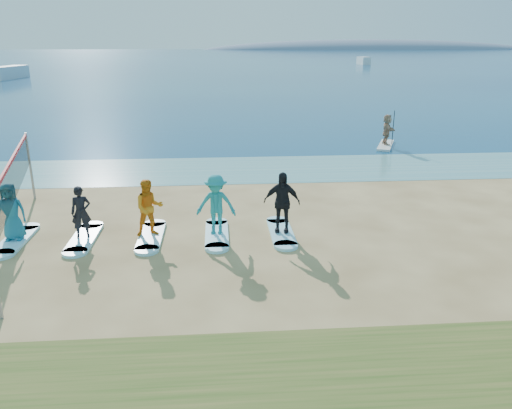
{
  "coord_description": "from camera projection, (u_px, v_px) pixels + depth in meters",
  "views": [
    {
      "loc": [
        -0.74,
        -11.88,
        5.72
      ],
      "look_at": [
        0.35,
        2.0,
        1.1
      ],
      "focal_mm": 35.0,
      "sensor_mm": 36.0,
      "label": 1
    }
  ],
  "objects": [
    {
      "name": "ground",
      "position": [
        249.0,
        268.0,
        13.09
      ],
      "size": [
        600.0,
        600.0,
        0.0
      ],
      "primitive_type": "plane",
      "color": "tan",
      "rests_on": "ground"
    },
    {
      "name": "shallow_water",
      "position": [
        234.0,
        169.0,
        23.03
      ],
      "size": [
        600.0,
        600.0,
        0.0
      ],
      "primitive_type": "plane",
      "color": "teal",
      "rests_on": "ground"
    },
    {
      "name": "ocean",
      "position": [
        217.0,
        58.0,
        164.48
      ],
      "size": [
        600.0,
        600.0,
        0.0
      ],
      "primitive_type": "plane",
      "color": "navy",
      "rests_on": "ground"
    },
    {
      "name": "island_ridge",
      "position": [
        372.0,
        49.0,
        304.04
      ],
      "size": [
        220.0,
        56.0,
        18.0
      ],
      "primitive_type": "ellipsoid",
      "color": "slate",
      "rests_on": "ground"
    },
    {
      "name": "volleyball_net",
      "position": [
        13.0,
        180.0,
        14.19
      ],
      "size": [
        2.28,
        8.82,
        2.5
      ],
      "rotation": [
        0.0,
        0.0,
        0.25
      ],
      "color": "gray",
      "rests_on": "ground"
    },
    {
      "name": "paddleboard",
      "position": [
        386.0,
        145.0,
        28.03
      ],
      "size": [
        1.84,
        3.03,
        0.12
      ],
      "primitive_type": "cube",
      "rotation": [
        0.0,
        0.0,
        -0.41
      ],
      "color": "silver",
      "rests_on": "ground"
    },
    {
      "name": "paddleboarder",
      "position": [
        387.0,
        129.0,
        27.75
      ],
      "size": [
        0.56,
        1.57,
        1.67
      ],
      "primitive_type": "imported",
      "rotation": [
        0.0,
        0.0,
        1.53
      ],
      "color": "tan",
      "rests_on": "paddleboard"
    },
    {
      "name": "boat_offshore_a",
      "position": [
        9.0,
        79.0,
        76.22
      ],
      "size": [
        3.45,
        8.95,
        1.86
      ],
      "primitive_type": "cube",
      "rotation": [
        0.0,
        0.0,
        -0.13
      ],
      "color": "silver",
      "rests_on": "ground"
    },
    {
      "name": "boat_offshore_b",
      "position": [
        363.0,
        64.0,
        119.51
      ],
      "size": [
        2.13,
        5.23,
        1.76
      ],
      "primitive_type": "cube",
      "rotation": [
        0.0,
        0.0,
        0.05
      ],
      "color": "silver",
      "rests_on": "ground"
    },
    {
      "name": "surfboard_0",
      "position": [
        16.0,
        240.0,
        14.81
      ],
      "size": [
        0.7,
        2.2,
        0.09
      ],
      "primitive_type": "cube",
      "color": "#A4EAFF",
      "rests_on": "ground"
    },
    {
      "name": "student_0",
      "position": [
        11.0,
        212.0,
        14.53
      ],
      "size": [
        0.85,
        0.57,
        1.71
      ],
      "primitive_type": "imported",
      "rotation": [
        0.0,
        0.0,
        0.03
      ],
      "color": "#1B6983",
      "rests_on": "surfboard_0"
    },
    {
      "name": "surfboard_1",
      "position": [
        84.0,
        238.0,
        14.96
      ],
      "size": [
        0.7,
        2.2,
        0.09
      ],
      "primitive_type": "cube",
      "color": "#A4EAFF",
      "rests_on": "ground"
    },
    {
      "name": "student_1",
      "position": [
        81.0,
        212.0,
        14.7
      ],
      "size": [
        0.64,
        0.5,
        1.56
      ],
      "primitive_type": "imported",
      "rotation": [
        0.0,
        0.0,
        0.24
      ],
      "color": "black",
      "rests_on": "surfboard_1"
    },
    {
      "name": "surfboard_2",
      "position": [
        151.0,
        236.0,
        15.11
      ],
      "size": [
        0.7,
        2.2,
        0.09
      ],
      "primitive_type": "cube",
      "color": "#A4EAFF",
      "rests_on": "ground"
    },
    {
      "name": "student_2",
      "position": [
        149.0,
        208.0,
        14.82
      ],
      "size": [
        0.98,
        0.84,
        1.73
      ],
      "primitive_type": "imported",
      "rotation": [
        0.0,
        0.0,
        0.25
      ],
      "color": "orange",
      "rests_on": "surfboard_2"
    },
    {
      "name": "surfboard_3",
      "position": [
        217.0,
        234.0,
        15.26
      ],
      "size": [
        0.7,
        2.2,
        0.09
      ],
      "primitive_type": "cube",
      "color": "#A4EAFF",
      "rests_on": "ground"
    },
    {
      "name": "student_3",
      "position": [
        216.0,
        204.0,
        14.96
      ],
      "size": [
        1.27,
        0.84,
        1.84
      ],
      "primitive_type": "imported",
      "rotation": [
        0.0,
        0.0,
        -0.13
      ],
      "color": "teal",
      "rests_on": "surfboard_3"
    },
    {
      "name": "surfboard_4",
      "position": [
        281.0,
        232.0,
        15.41
      ],
      "size": [
        0.7,
        2.2,
        0.09
      ],
      "primitive_type": "cube",
      "color": "#A4EAFF",
      "rests_on": "ground"
    },
    {
      "name": "student_4",
      "position": [
        282.0,
        202.0,
        15.1
      ],
      "size": [
        1.17,
        0.66,
        1.88
      ],
      "primitive_type": "imported",
      "rotation": [
        0.0,
        0.0,
        -0.19
      ],
      "color": "black",
      "rests_on": "surfboard_4"
    }
  ]
}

